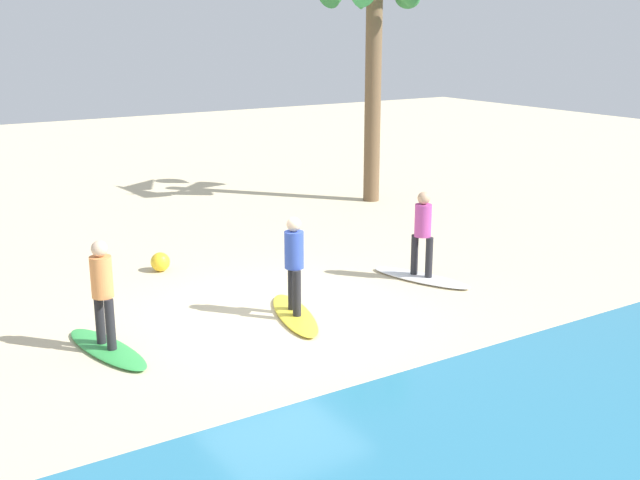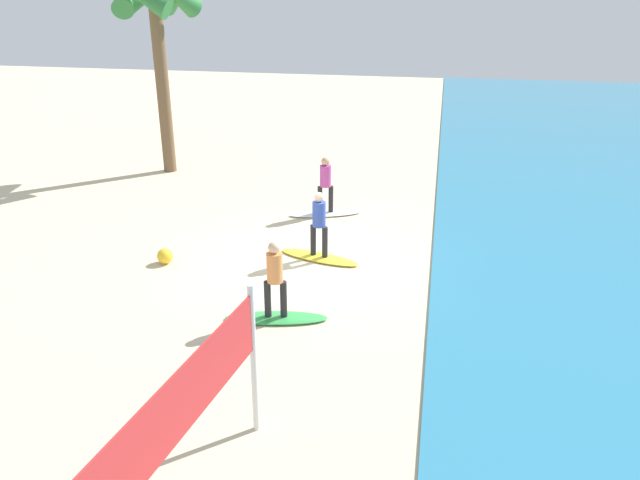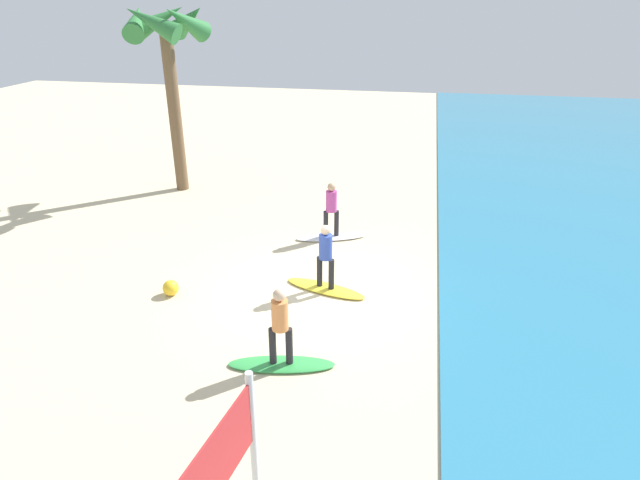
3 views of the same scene
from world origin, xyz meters
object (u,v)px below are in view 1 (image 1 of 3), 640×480
(surfboard_green, at_px, (107,349))
(palm_tree, at_px, (374,5))
(surfboard_yellow, at_px, (295,315))
(surfer_green, at_px, (102,286))
(surfboard_white, at_px, (421,278))
(surfer_white, at_px, (423,228))
(surfer_yellow, at_px, (294,258))
(beach_ball, at_px, (160,262))

(surfboard_green, bearing_deg, palm_tree, 113.14)
(surfboard_yellow, xyz_separation_m, surfer_green, (3.10, -0.30, 0.99))
(surfboard_white, relative_size, surfboard_green, 1.00)
(surfboard_yellow, height_order, surfboard_green, same)
(surfer_white, height_order, surfer_yellow, same)
(surfboard_green, relative_size, beach_ball, 5.47)
(surfboard_yellow, bearing_deg, surfboard_white, 113.53)
(surfboard_yellow, relative_size, beach_ball, 5.47)
(surfboard_white, distance_m, surfer_green, 6.25)
(surfer_white, relative_size, surfboard_green, 0.78)
(surfer_white, xyz_separation_m, palm_tree, (-3.37, -6.22, 4.21))
(surfer_yellow, bearing_deg, surfboard_yellow, -90.00)
(surfboard_white, height_order, surfboard_yellow, same)
(surfboard_white, bearing_deg, surfer_green, -108.52)
(surfboard_yellow, distance_m, surfboard_green, 3.12)
(surfboard_green, xyz_separation_m, beach_ball, (-2.16, -3.33, 0.15))
(palm_tree, bearing_deg, surfboard_white, 61.56)
(surfer_white, height_order, surfboard_green, surfer_white)
(beach_ball, bearing_deg, surfboard_green, 57.05)
(surfer_yellow, distance_m, surfboard_green, 3.27)
(surfboard_white, distance_m, surfboard_yellow, 3.09)
(surfer_white, bearing_deg, surfer_green, 0.96)
(beach_ball, bearing_deg, surfboard_yellow, 104.66)
(surfer_white, height_order, surfboard_yellow, surfer_white)
(surfboard_white, relative_size, surfer_green, 1.28)
(palm_tree, height_order, beach_ball, palm_tree)
(surfer_yellow, relative_size, beach_ball, 4.27)
(surfer_yellow, relative_size, palm_tree, 0.25)
(surfboard_green, distance_m, palm_tree, 12.57)
(surfer_green, bearing_deg, surfboard_white, -179.04)
(surfboard_yellow, height_order, beach_ball, beach_ball)
(surfer_white, relative_size, beach_ball, 4.27)
(surfer_green, bearing_deg, palm_tree, -146.46)
(surfboard_white, xyz_separation_m, surfboard_yellow, (3.07, 0.40, 0.00))
(surfboard_green, bearing_deg, surfer_white, 80.55)
(surfer_white, height_order, palm_tree, palm_tree)
(surfer_white, bearing_deg, surfboard_yellow, 7.40)
(surfboard_green, distance_m, beach_ball, 3.97)
(palm_tree, distance_m, beach_ball, 9.44)
(palm_tree, xyz_separation_m, beach_ball, (7.39, 3.00, -5.06))
(surfer_yellow, height_order, palm_tree, palm_tree)
(surfboard_yellow, xyz_separation_m, beach_ball, (0.95, -3.62, 0.15))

